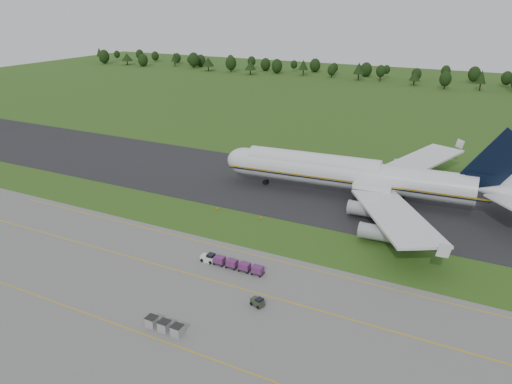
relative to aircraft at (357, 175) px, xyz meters
The scene contains 10 objects.
ground 32.78m from the aircraft, 113.74° to the right, with size 600.00×600.00×0.00m, color #2B4E17.
apron 65.07m from the aircraft, 101.54° to the right, with size 300.00×52.00×0.06m, color slate.
taxiway 14.39m from the aircraft, behind, with size 300.00×40.00×0.08m, color black.
apron_markings 58.24m from the aircraft, 102.93° to the right, with size 300.00×30.20×0.01m.
tree_line 191.76m from the aircraft, 94.15° to the left, with size 524.78×21.98×11.41m.
aircraft is the anchor object (origin of this frame).
baggage_train 47.32m from the aircraft, 102.83° to the right, with size 13.26×1.70×1.63m.
utility_cart 55.09m from the aircraft, 90.18° to the right, with size 2.47×1.90×1.20m.
uld_row 68.13m from the aircraft, 98.31° to the right, with size 6.45×1.65×1.64m.
edge_markers 32.16m from the aircraft, 132.17° to the right, with size 12.24×0.30×0.60m.
Camera 1 is at (44.71, -87.82, 47.41)m, focal length 35.00 mm.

